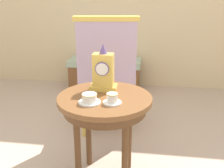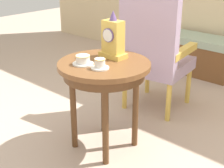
# 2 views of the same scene
# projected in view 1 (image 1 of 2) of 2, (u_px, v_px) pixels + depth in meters

# --- Properties ---
(side_table) EXTENTS (0.65, 0.65, 0.67)m
(side_table) POSITION_uv_depth(u_px,v_px,m) (105.00, 108.00, 1.87)
(side_table) COLOR brown
(side_table) RESTS_ON ground
(teacup_left) EXTENTS (0.14, 0.14, 0.06)m
(teacup_left) POSITION_uv_depth(u_px,v_px,m) (89.00, 99.00, 1.73)
(teacup_left) COLOR white
(teacup_left) RESTS_ON side_table
(teacup_right) EXTENTS (0.12, 0.12, 0.07)m
(teacup_right) POSITION_uv_depth(u_px,v_px,m) (112.00, 99.00, 1.72)
(teacup_right) COLOR white
(teacup_right) RESTS_ON side_table
(mantel_clock) EXTENTS (0.19, 0.11, 0.34)m
(mantel_clock) POSITION_uv_depth(u_px,v_px,m) (103.00, 72.00, 1.92)
(mantel_clock) COLOR gold
(mantel_clock) RESTS_ON side_table
(armchair) EXTENTS (0.61, 0.60, 1.14)m
(armchair) POSITION_uv_depth(u_px,v_px,m) (107.00, 74.00, 2.57)
(armchair) COLOR #B299B7
(armchair) RESTS_ON ground
(window_bench) EXTENTS (0.99, 0.40, 0.44)m
(window_bench) POSITION_uv_depth(u_px,v_px,m) (105.00, 74.00, 3.82)
(window_bench) COLOR #9EB299
(window_bench) RESTS_ON ground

